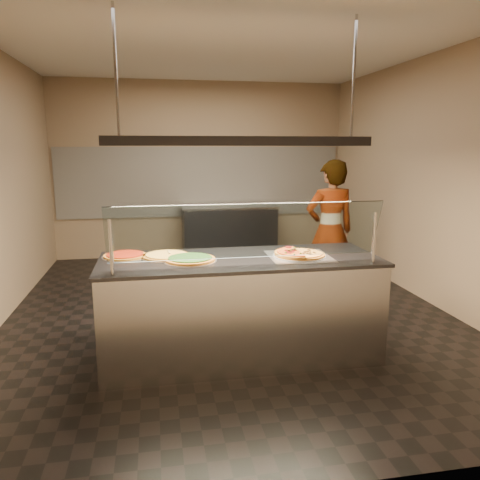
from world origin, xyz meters
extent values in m
cube|color=black|center=(0.00, 0.00, -0.01)|extent=(5.00, 6.00, 0.02)
cube|color=silver|center=(0.00, 0.00, 3.01)|extent=(5.00, 6.00, 0.02)
cube|color=#957B60|center=(0.00, 3.01, 1.50)|extent=(5.00, 0.02, 3.00)
cube|color=#957B60|center=(0.00, -3.01, 1.50)|extent=(5.00, 0.02, 3.00)
cube|color=#957B60|center=(2.51, 0.00, 1.50)|extent=(0.02, 6.00, 3.00)
cube|color=silver|center=(0.00, 2.98, 1.30)|extent=(4.90, 0.02, 1.20)
cube|color=#B7B7BC|center=(-0.08, -1.22, 0.45)|extent=(2.44, 0.90, 0.90)
cube|color=#2D2D31|center=(-0.08, -1.22, 0.92)|extent=(2.48, 0.94, 0.03)
cylinder|color=#B7B7BC|center=(-1.15, -1.62, 1.15)|extent=(0.03, 0.03, 0.44)
cylinder|color=#B7B7BC|center=(0.99, -1.62, 1.15)|extent=(0.03, 0.03, 0.44)
cube|color=white|center=(-0.08, -1.56, 1.23)|extent=(2.24, 0.18, 0.47)
cube|color=silver|center=(0.45, -1.27, 0.93)|extent=(0.56, 0.56, 0.01)
cylinder|color=silver|center=(0.45, -1.27, 0.94)|extent=(0.48, 0.48, 0.01)
cylinder|color=#650E0C|center=(0.40, -1.10, 0.99)|extent=(0.06, 0.06, 0.01)
cylinder|color=#650E0C|center=(0.41, -1.22, 0.99)|extent=(0.06, 0.06, 0.01)
cylinder|color=#650E0C|center=(0.40, -1.24, 0.99)|extent=(0.06, 0.06, 0.01)
cylinder|color=#650E0C|center=(0.35, -1.24, 0.99)|extent=(0.06, 0.06, 0.01)
cylinder|color=#650E0C|center=(0.36, -1.27, 0.99)|extent=(0.06, 0.06, 0.01)
cylinder|color=#650E0C|center=(0.37, -1.29, 0.99)|extent=(0.06, 0.06, 0.01)
cylinder|color=#650E0C|center=(0.34, -1.32, 0.99)|extent=(0.06, 0.06, 0.01)
cube|color=#19590F|center=(0.44, -1.16, 0.99)|extent=(0.02, 0.02, 0.01)
cube|color=#19590F|center=(0.43, -1.23, 0.99)|extent=(0.02, 0.02, 0.01)
cube|color=#19590F|center=(0.40, -1.22, 0.99)|extent=(0.01, 0.02, 0.01)
cube|color=#19590F|center=(0.35, -1.24, 0.99)|extent=(0.02, 0.02, 0.01)
cube|color=#19590F|center=(0.37, -1.28, 0.99)|extent=(0.02, 0.02, 0.01)
cube|color=#19590F|center=(0.30, -1.33, 0.99)|extent=(0.01, 0.02, 0.01)
cube|color=#19590F|center=(0.36, -1.41, 0.99)|extent=(0.01, 0.02, 0.01)
cube|color=#19590F|center=(0.42, -1.39, 0.99)|extent=(0.02, 0.02, 0.01)
sphere|color=#513014|center=(0.47, -1.32, 0.97)|extent=(0.03, 0.03, 0.03)
sphere|color=#513014|center=(0.52, -1.37, 0.97)|extent=(0.03, 0.03, 0.03)
sphere|color=#513014|center=(0.50, -1.32, 0.97)|extent=(0.03, 0.03, 0.03)
sphere|color=#513014|center=(0.53, -1.32, 0.97)|extent=(0.03, 0.03, 0.03)
sphere|color=#513014|center=(0.58, -1.31, 0.97)|extent=(0.03, 0.03, 0.03)
sphere|color=#513014|center=(0.50, -1.27, 0.97)|extent=(0.03, 0.03, 0.03)
sphere|color=#513014|center=(0.54, -1.24, 0.97)|extent=(0.03, 0.03, 0.03)
sphere|color=#513014|center=(0.56, -1.22, 0.97)|extent=(0.03, 0.03, 0.03)
sphere|color=#513014|center=(0.57, -1.17, 0.97)|extent=(0.03, 0.03, 0.03)
cylinder|color=silver|center=(-0.53, -1.26, 0.93)|extent=(0.47, 0.47, 0.01)
cylinder|color=#92561A|center=(-0.53, -1.26, 0.95)|extent=(0.44, 0.44, 0.02)
cylinder|color=black|center=(-0.53, -1.26, 0.96)|extent=(0.38, 0.38, 0.01)
cylinder|color=silver|center=(-0.73, -1.07, 0.93)|extent=(0.45, 0.45, 0.01)
cylinder|color=#92561A|center=(-0.73, -1.07, 0.94)|extent=(0.42, 0.42, 0.02)
cylinder|color=#E5AE4E|center=(-0.73, -1.07, 0.96)|extent=(0.37, 0.37, 0.01)
cylinder|color=silver|center=(-1.09, -1.00, 0.93)|extent=(0.41, 0.41, 0.01)
cylinder|color=#92561A|center=(-1.09, -1.00, 0.94)|extent=(0.38, 0.38, 0.02)
cylinder|color=maroon|center=(-1.09, -1.00, 0.96)|extent=(0.33, 0.33, 0.01)
cube|color=#B7B7BC|center=(-0.61, -1.12, 0.96)|extent=(0.14, 0.12, 0.00)
cylinder|color=tan|center=(-0.70, -1.02, 0.96)|extent=(0.03, 0.14, 0.02)
cube|color=#2D2D31|center=(0.41, 2.55, 0.45)|extent=(1.55, 0.70, 0.90)
cube|color=#B7B7BC|center=(0.41, 2.55, 0.92)|extent=(1.59, 0.74, 0.03)
imported|color=#2B282F|center=(1.32, 0.23, 0.88)|extent=(0.67, 0.47, 1.75)
cube|color=#2D2D31|center=(-0.08, -1.22, 1.95)|extent=(2.30, 0.18, 0.08)
cylinder|color=#B7B7BC|center=(-1.08, -1.22, 2.50)|extent=(0.02, 0.02, 1.01)
cylinder|color=#B7B7BC|center=(0.92, -1.22, 2.50)|extent=(0.02, 0.02, 1.01)
camera|label=1|loc=(-0.81, -5.21, 1.90)|focal=35.00mm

